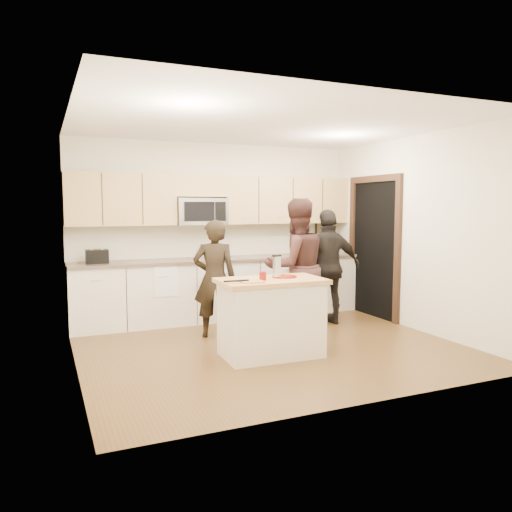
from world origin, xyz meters
name	(u,v)px	position (x,y,z in m)	size (l,w,h in m)	color
floor	(269,346)	(0.00, 0.00, 0.00)	(4.50, 4.50, 0.00)	brown
room_shell	(269,206)	(0.00, 0.00, 1.73)	(4.52, 4.02, 2.71)	beige
back_cabinetry	(223,288)	(0.00, 1.69, 0.47)	(4.50, 0.66, 0.94)	silver
upper_cabinetry	(221,199)	(0.03, 1.83, 1.84)	(4.50, 0.33, 0.75)	tan
microwave	(200,211)	(-0.31, 1.80, 1.65)	(0.76, 0.41, 0.40)	silver
doorway	(374,243)	(2.23, 0.90, 1.16)	(0.06, 1.25, 2.20)	black
framed_picture	(323,232)	(1.95, 1.98, 1.28)	(0.30, 0.03, 0.38)	black
dish_towel	(164,271)	(-0.95, 1.50, 0.80)	(0.34, 0.60, 0.48)	white
island	(271,317)	(-0.15, -0.39, 0.45)	(1.22, 0.73, 0.90)	silver
red_plate	(284,276)	(0.05, -0.32, 0.91)	(0.29, 0.29, 0.02)	maroon
box_grater	(277,266)	(-0.07, -0.36, 1.05)	(0.09, 0.06, 0.25)	silver
drink_glass	(263,276)	(-0.28, -0.45, 0.95)	(0.08, 0.08, 0.10)	maroon
cutting_board	(252,282)	(-0.46, -0.56, 0.91)	(0.25, 0.17, 0.02)	tan
tongs	(236,281)	(-0.63, -0.53, 0.93)	(0.28, 0.03, 0.02)	black
knife	(253,280)	(-0.43, -0.52, 0.92)	(0.17, 0.02, 0.01)	silver
toaster	(97,256)	(-1.84, 1.67, 1.04)	(0.30, 0.21, 0.20)	black
bottle_cluster	(325,244)	(1.81, 1.66, 1.11)	(0.62, 0.34, 0.35)	black
orchid	(328,240)	(1.90, 1.72, 1.17)	(0.25, 0.20, 0.45)	#307A31
woman_left	(215,279)	(-0.47, 0.69, 0.78)	(0.57, 0.37, 1.55)	black
woman_center	(296,267)	(0.58, 0.39, 0.92)	(0.89, 0.69, 1.83)	#341C1A
woman_right	(329,267)	(1.31, 0.74, 0.84)	(0.99, 0.41, 1.68)	black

